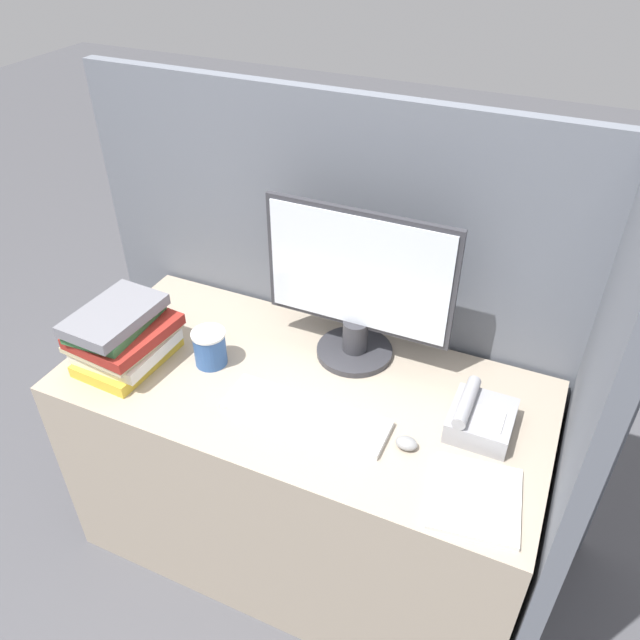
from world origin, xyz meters
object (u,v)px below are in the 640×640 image
object	(u,v)px
book_stack	(123,336)
desk_telephone	(480,418)
coffee_cup	(210,348)
keyboard	(306,414)
monitor	(357,292)
mouse	(407,443)

from	to	relation	value
book_stack	desk_telephone	bearing A→B (deg)	8.35
coffee_cup	book_stack	world-z (taller)	book_stack
book_stack	desk_telephone	distance (m)	1.04
book_stack	keyboard	bearing A→B (deg)	0.16
monitor	keyboard	distance (m)	0.38
keyboard	monitor	bearing A→B (deg)	86.28
keyboard	mouse	distance (m)	0.28
monitor	desk_telephone	distance (m)	0.48
monitor	coffee_cup	size ratio (longest dim) A/B	4.98
keyboard	desk_telephone	world-z (taller)	desk_telephone
mouse	book_stack	bearing A→B (deg)	-179.34
mouse	desk_telephone	bearing A→B (deg)	42.65
keyboard	desk_telephone	bearing A→B (deg)	18.97
keyboard	mouse	xyz separation A→B (m)	(0.28, 0.01, 0.00)
keyboard	desk_telephone	distance (m)	0.46
keyboard	mouse	world-z (taller)	mouse
keyboard	book_stack	distance (m)	0.60
coffee_cup	desk_telephone	size ratio (longest dim) A/B	0.63
monitor	desk_telephone	xyz separation A→B (m)	(0.42, -0.16, -0.19)
monitor	keyboard	world-z (taller)	monitor
mouse	keyboard	bearing A→B (deg)	-178.28
desk_telephone	mouse	bearing A→B (deg)	-137.35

